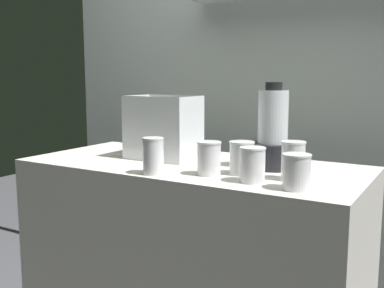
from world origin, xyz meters
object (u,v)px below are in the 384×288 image
at_px(juice_cup_pomegranate_far_left, 153,158).
at_px(juice_cup_mango_far_right, 293,162).
at_px(carrot_display_bin, 163,139).
at_px(juice_cup_mango_rightmost, 296,174).
at_px(juice_cup_mango_middle, 242,160).
at_px(juice_cup_pomegranate_left, 209,160).
at_px(blender_pitcher, 273,136).
at_px(juice_cup_mango_right, 252,167).

distance_m(juice_cup_pomegranate_far_left, juice_cup_mango_far_right, 0.50).
bearing_deg(carrot_display_bin, juice_cup_mango_rightmost, -20.11).
bearing_deg(juice_cup_pomegranate_far_left, juice_cup_mango_middle, 30.03).
height_order(juice_cup_pomegranate_far_left, juice_cup_pomegranate_left, juice_cup_pomegranate_far_left).
xyz_separation_m(juice_cup_pomegranate_far_left, juice_cup_mango_far_right, (0.47, 0.17, 0.00)).
bearing_deg(juice_cup_mango_rightmost, juice_cup_mango_middle, 153.65).
relative_size(juice_cup_pomegranate_far_left, juice_cup_mango_rightmost, 1.18).
bearing_deg(juice_cup_mango_far_right, juice_cup_mango_middle, -178.62).
distance_m(carrot_display_bin, juice_cup_mango_rightmost, 0.72).
height_order(carrot_display_bin, blender_pitcher, blender_pitcher).
height_order(juice_cup_pomegranate_far_left, juice_cup_mango_middle, juice_cup_pomegranate_far_left).
relative_size(carrot_display_bin, juice_cup_mango_right, 2.45).
height_order(juice_cup_mango_far_right, juice_cup_mango_rightmost, juice_cup_mango_far_right).
relative_size(juice_cup_mango_right, juice_cup_mango_far_right, 0.88).
xyz_separation_m(juice_cup_pomegranate_left, juice_cup_mango_rightmost, (0.34, -0.05, -0.00)).
height_order(juice_cup_pomegranate_left, juice_cup_mango_far_right, juice_cup_mango_far_right).
xyz_separation_m(blender_pitcher, juice_cup_mango_far_right, (0.14, -0.16, -0.06)).
xyz_separation_m(carrot_display_bin, juice_cup_mango_middle, (0.43, -0.13, -0.03)).
bearing_deg(juice_cup_pomegranate_far_left, juice_cup_pomegranate_left, 26.23).
distance_m(juice_cup_pomegranate_far_left, juice_cup_pomegranate_left, 0.20).
xyz_separation_m(juice_cup_pomegranate_far_left, juice_cup_mango_middle, (0.28, 0.16, -0.01)).
relative_size(blender_pitcher, juice_cup_pomegranate_far_left, 2.46).
bearing_deg(juice_cup_pomegranate_far_left, juice_cup_mango_rightmost, 4.44).
bearing_deg(carrot_display_bin, juice_cup_mango_middle, -16.34).
height_order(blender_pitcher, juice_cup_mango_right, blender_pitcher).
bearing_deg(juice_cup_mango_far_right, juice_cup_mango_rightmost, -67.10).
xyz_separation_m(juice_cup_pomegranate_left, juice_cup_mango_middle, (0.10, 0.07, -0.00)).
relative_size(carrot_display_bin, juice_cup_mango_far_right, 2.17).
relative_size(blender_pitcher, juice_cup_mango_right, 2.78).
relative_size(juice_cup_pomegranate_far_left, juice_cup_mango_right, 1.13).
height_order(carrot_display_bin, juice_cup_mango_rightmost, carrot_display_bin).
bearing_deg(juice_cup_pomegranate_left, juice_cup_mango_far_right, 14.81).
bearing_deg(juice_cup_mango_far_right, blender_pitcher, 130.75).
relative_size(juice_cup_mango_middle, juice_cup_mango_far_right, 0.90).
bearing_deg(juice_cup_mango_middle, juice_cup_mango_far_right, 1.38).
bearing_deg(juice_cup_pomegranate_far_left, juice_cup_mango_right, 10.42).
xyz_separation_m(juice_cup_pomegranate_far_left, juice_cup_pomegranate_left, (0.18, 0.09, -0.01)).
bearing_deg(juice_cup_mango_far_right, juice_cup_pomegranate_left, -165.19).
bearing_deg(juice_cup_mango_rightmost, carrot_display_bin, 159.89).
distance_m(carrot_display_bin, blender_pitcher, 0.49).
distance_m(blender_pitcher, juice_cup_pomegranate_far_left, 0.47).
bearing_deg(carrot_display_bin, juice_cup_pomegranate_far_left, -62.08).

